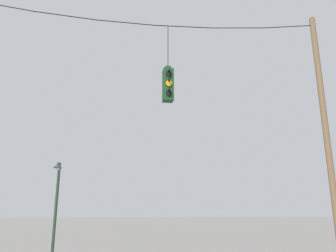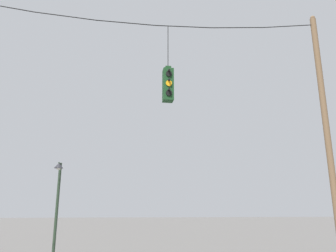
% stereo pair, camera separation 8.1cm
% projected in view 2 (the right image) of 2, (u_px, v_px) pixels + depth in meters
% --- Properties ---
extents(utility_pole_right, '(0.21, 0.21, 9.27)m').
position_uv_depth(utility_pole_right, '(327.00, 134.00, 11.31)').
color(utility_pole_right, brown).
rests_on(utility_pole_right, ground_plane).
extents(span_wire, '(14.03, 0.03, 0.65)m').
position_uv_depth(span_wire, '(127.00, 18.00, 11.20)').
color(span_wire, black).
extents(traffic_light_over_intersection, '(0.34, 0.58, 2.75)m').
position_uv_depth(traffic_light_over_intersection, '(168.00, 85.00, 10.83)').
color(traffic_light_over_intersection, '#143819').
extents(street_lamp, '(0.37, 0.65, 4.06)m').
position_uv_depth(street_lamp, '(57.00, 194.00, 13.57)').
color(street_lamp, '#233323').
rests_on(street_lamp, ground_plane).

